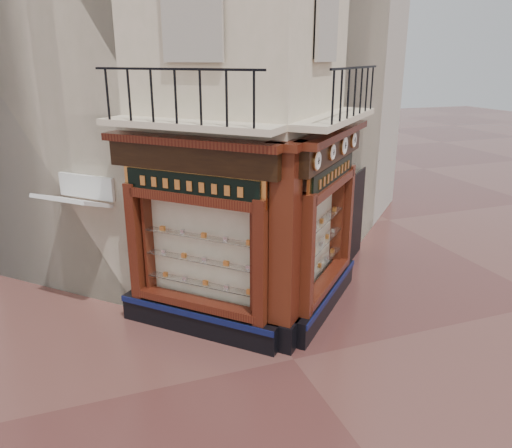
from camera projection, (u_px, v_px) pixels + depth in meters
name	position (u px, v px, depth m)	size (l,w,h in m)	color
ground	(294.00, 359.00, 9.27)	(80.00, 80.00, 0.00)	#512926
main_building	(201.00, 30.00, 12.85)	(8.00, 8.00, 12.00)	beige
neighbour_left	(97.00, 51.00, 14.41)	(8.00, 8.00, 11.00)	#B0A89A
neighbour_right	(258.00, 52.00, 16.02)	(8.00, 8.00, 11.00)	#B0A89A
shopfront_left	(196.00, 241.00, 9.58)	(2.86, 2.86, 3.98)	black
shopfront_right	(326.00, 225.00, 10.50)	(2.86, 2.86, 3.98)	black
corner_pilaster	(285.00, 253.00, 9.10)	(0.85, 0.85, 3.98)	black
balcony	(266.00, 121.00, 9.26)	(5.94, 2.97, 1.03)	beige
clock_a	(317.00, 161.00, 8.70)	(0.29, 0.29, 0.36)	#CC8844
clock_b	(332.00, 152.00, 9.49)	(0.27, 0.27, 0.33)	#CC8844
clock_c	(344.00, 145.00, 10.22)	(0.32, 0.32, 0.40)	#CC8844
clock_d	(353.00, 140.00, 10.88)	(0.28, 0.28, 0.35)	#CC8844
awning	(85.00, 309.00, 11.10)	(1.45, 0.87, 0.08)	silver
signboard_left	(191.00, 185.00, 9.16)	(2.18, 2.18, 0.58)	#EB9845
signboard_right	(332.00, 173.00, 10.11)	(2.09, 2.09, 0.56)	#EB9845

